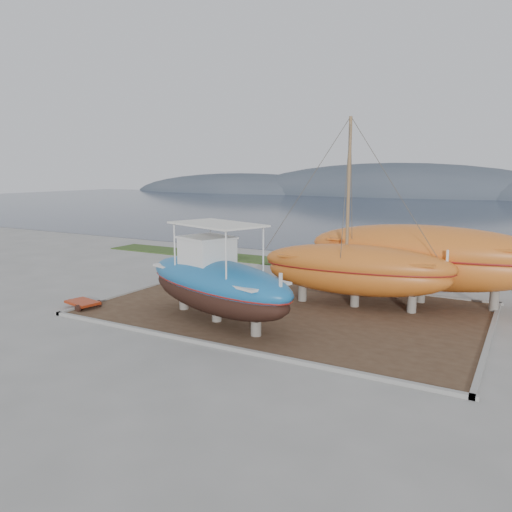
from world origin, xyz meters
The scene contains 11 objects.
ground centered at (0.00, 0.00, 0.00)m, with size 140.00×140.00×0.00m, color gray.
dirt_patch centered at (0.00, 4.00, 0.03)m, with size 18.00×12.00×0.06m, color #422D1E.
curb_frame centered at (0.00, 4.00, 0.07)m, with size 18.60×12.60×0.15m, color gray, non-canonical shape.
grass_strip centered at (0.00, 15.50, 0.04)m, with size 44.00×3.00×0.08m, color #284219.
sea centered at (0.00, 70.00, 0.00)m, with size 260.00×100.00×0.04m, color #1C2638, non-canonical shape.
mountain_ridge centered at (0.00, 125.00, 0.00)m, with size 200.00×36.00×20.00m, color #333D49, non-canonical shape.
blue_caique centered at (-1.90, 0.61, 2.29)m, with size 9.30×2.91×4.47m, color #1963A0, non-canonical shape.
white_dinghy centered at (-7.94, 6.38, 0.75)m, with size 4.57×1.71×1.37m, color silver, non-canonical shape.
orange_sailboat centered at (2.76, 6.08, 4.70)m, with size 9.53×2.81×9.28m, color #C2601D, non-canonical shape.
orange_bare_hull centered at (5.49, 8.53, 2.01)m, with size 11.89×3.57×3.90m, color #C2601D, non-canonical shape.
red_trailer centered at (-9.08, -0.69, 0.18)m, with size 2.53×1.26×0.36m, color #A83013, non-canonical shape.
Camera 1 is at (10.27, -17.53, 6.78)m, focal length 35.00 mm.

